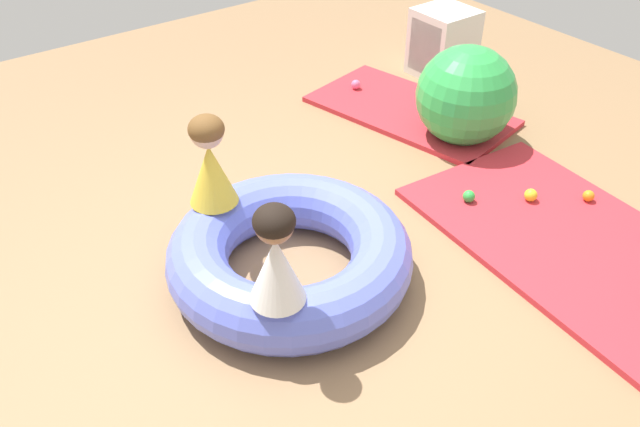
{
  "coord_description": "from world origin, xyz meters",
  "views": [
    {
      "loc": [
        2.11,
        -1.59,
        2.42
      ],
      "look_at": [
        -0.11,
        0.06,
        0.35
      ],
      "focal_mm": 36.75,
      "sensor_mm": 36.0,
      "label": 1
    }
  ],
  "objects_px": {
    "play_ball_yellow": "(531,195)",
    "exercise_ball_large": "(466,96)",
    "inflatable_cushion": "(290,255)",
    "play_ball_pink": "(356,84)",
    "play_ball_orange": "(589,196)",
    "storage_cube": "(441,43)",
    "child_in_white": "(276,256)",
    "play_ball_green": "(469,196)",
    "child_in_yellow": "(210,161)"
  },
  "relations": [
    {
      "from": "play_ball_pink",
      "to": "play_ball_yellow",
      "type": "xyz_separation_m",
      "value": [
        1.86,
        -0.12,
        0.0
      ]
    },
    {
      "from": "child_in_white",
      "to": "play_ball_yellow",
      "type": "bearing_deg",
      "value": -108.19
    },
    {
      "from": "play_ball_green",
      "to": "exercise_ball_large",
      "type": "bearing_deg",
      "value": 136.88
    },
    {
      "from": "exercise_ball_large",
      "to": "play_ball_yellow",
      "type": "bearing_deg",
      "value": -17.02
    },
    {
      "from": "child_in_white",
      "to": "play_ball_pink",
      "type": "xyz_separation_m",
      "value": [
        -1.89,
        2.01,
        -0.5
      ]
    },
    {
      "from": "play_ball_orange",
      "to": "play_ball_yellow",
      "type": "xyz_separation_m",
      "value": [
        -0.22,
        -0.29,
        0.0
      ]
    },
    {
      "from": "child_in_white",
      "to": "play_ball_orange",
      "type": "distance_m",
      "value": 2.25
    },
    {
      "from": "inflatable_cushion",
      "to": "play_ball_pink",
      "type": "relative_size",
      "value": 17.39
    },
    {
      "from": "inflatable_cushion",
      "to": "storage_cube",
      "type": "xyz_separation_m",
      "value": [
        -1.37,
        2.48,
        0.12
      ]
    },
    {
      "from": "play_ball_green",
      "to": "play_ball_yellow",
      "type": "height_order",
      "value": "play_ball_yellow"
    },
    {
      "from": "play_ball_orange",
      "to": "storage_cube",
      "type": "xyz_separation_m",
      "value": [
        -1.93,
        0.62,
        0.2
      ]
    },
    {
      "from": "child_in_yellow",
      "to": "play_ball_green",
      "type": "xyz_separation_m",
      "value": [
        0.58,
        1.44,
        -0.5
      ]
    },
    {
      "from": "inflatable_cushion",
      "to": "child_in_white",
      "type": "bearing_deg",
      "value": -40.32
    },
    {
      "from": "child_in_yellow",
      "to": "play_ball_orange",
      "type": "xyz_separation_m",
      "value": [
        1.02,
        2.04,
        -0.51
      ]
    },
    {
      "from": "child_in_white",
      "to": "play_ball_green",
      "type": "height_order",
      "value": "child_in_white"
    },
    {
      "from": "play_ball_yellow",
      "to": "exercise_ball_large",
      "type": "height_order",
      "value": "exercise_ball_large"
    },
    {
      "from": "child_in_white",
      "to": "exercise_ball_large",
      "type": "bearing_deg",
      "value": -87.28
    },
    {
      "from": "child_in_white",
      "to": "storage_cube",
      "type": "relative_size",
      "value": 0.91
    },
    {
      "from": "play_ball_yellow",
      "to": "exercise_ball_large",
      "type": "bearing_deg",
      "value": 162.98
    },
    {
      "from": "play_ball_orange",
      "to": "play_ball_pink",
      "type": "bearing_deg",
      "value": -175.31
    },
    {
      "from": "play_ball_pink",
      "to": "inflatable_cushion",
      "type": "bearing_deg",
      "value": -48.2
    },
    {
      "from": "child_in_yellow",
      "to": "play_ball_pink",
      "type": "distance_m",
      "value": 2.2
    },
    {
      "from": "play_ball_orange",
      "to": "play_ball_yellow",
      "type": "relative_size",
      "value": 0.89
    },
    {
      "from": "play_ball_orange",
      "to": "storage_cube",
      "type": "relative_size",
      "value": 0.13
    },
    {
      "from": "inflatable_cushion",
      "to": "play_ball_pink",
      "type": "bearing_deg",
      "value": 131.8
    },
    {
      "from": "play_ball_orange",
      "to": "play_ball_green",
      "type": "distance_m",
      "value": 0.74
    },
    {
      "from": "play_ball_pink",
      "to": "exercise_ball_large",
      "type": "bearing_deg",
      "value": 7.69
    },
    {
      "from": "storage_cube",
      "to": "play_ball_pink",
      "type": "bearing_deg",
      "value": -100.43
    },
    {
      "from": "play_ball_green",
      "to": "play_ball_orange",
      "type": "bearing_deg",
      "value": 53.89
    },
    {
      "from": "child_in_white",
      "to": "storage_cube",
      "type": "height_order",
      "value": "child_in_white"
    },
    {
      "from": "inflatable_cushion",
      "to": "exercise_ball_large",
      "type": "relative_size",
      "value": 1.87
    },
    {
      "from": "play_ball_green",
      "to": "play_ball_pink",
      "type": "xyz_separation_m",
      "value": [
        -1.63,
        0.43,
        -0.0
      ]
    },
    {
      "from": "inflatable_cushion",
      "to": "exercise_ball_large",
      "type": "height_order",
      "value": "exercise_ball_large"
    },
    {
      "from": "child_in_white",
      "to": "exercise_ball_large",
      "type": "relative_size",
      "value": 0.73
    },
    {
      "from": "exercise_ball_large",
      "to": "child_in_white",
      "type": "bearing_deg",
      "value": -68.12
    },
    {
      "from": "child_in_yellow",
      "to": "play_ball_pink",
      "type": "height_order",
      "value": "child_in_yellow"
    },
    {
      "from": "inflatable_cushion",
      "to": "play_ball_pink",
      "type": "xyz_separation_m",
      "value": [
        -1.51,
        1.69,
        -0.09
      ]
    },
    {
      "from": "storage_cube",
      "to": "child_in_yellow",
      "type": "bearing_deg",
      "value": -71.21
    },
    {
      "from": "child_in_yellow",
      "to": "play_ball_green",
      "type": "distance_m",
      "value": 1.63
    },
    {
      "from": "play_ball_green",
      "to": "exercise_ball_large",
      "type": "xyz_separation_m",
      "value": [
        -0.61,
        0.57,
        0.27
      ]
    },
    {
      "from": "child_in_white",
      "to": "storage_cube",
      "type": "distance_m",
      "value": 3.31
    },
    {
      "from": "child_in_white",
      "to": "storage_cube",
      "type": "xyz_separation_m",
      "value": [
        -1.74,
        2.8,
        -0.3
      ]
    },
    {
      "from": "play_ball_pink",
      "to": "storage_cube",
      "type": "bearing_deg",
      "value": 79.57
    },
    {
      "from": "play_ball_green",
      "to": "play_ball_pink",
      "type": "bearing_deg",
      "value": 165.21
    },
    {
      "from": "play_ball_yellow",
      "to": "exercise_ball_large",
      "type": "xyz_separation_m",
      "value": [
        -0.83,
        0.25,
        0.27
      ]
    },
    {
      "from": "play_ball_orange",
      "to": "play_ball_pink",
      "type": "distance_m",
      "value": 2.08
    },
    {
      "from": "child_in_white",
      "to": "child_in_yellow",
      "type": "bearing_deg",
      "value": -28.83
    },
    {
      "from": "child_in_white",
      "to": "exercise_ball_large",
      "type": "distance_m",
      "value": 2.33
    },
    {
      "from": "inflatable_cushion",
      "to": "storage_cube",
      "type": "bearing_deg",
      "value": 118.83
    },
    {
      "from": "child_in_yellow",
      "to": "child_in_white",
      "type": "relative_size",
      "value": 1.02
    }
  ]
}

